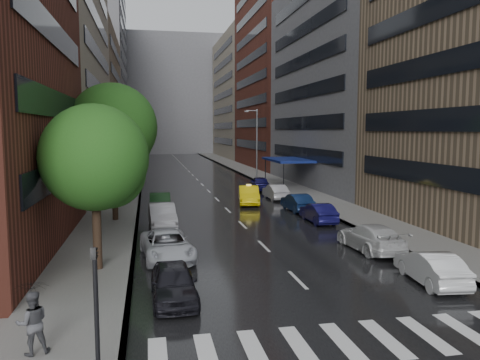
# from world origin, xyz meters

# --- Properties ---
(ground) EXTENTS (220.00, 220.00, 0.00)m
(ground) POSITION_xyz_m (0.00, 0.00, 0.00)
(ground) COLOR gray
(ground) RESTS_ON ground
(road) EXTENTS (14.00, 140.00, 0.01)m
(road) POSITION_xyz_m (0.00, 50.00, 0.01)
(road) COLOR black
(road) RESTS_ON ground
(sidewalk_left) EXTENTS (4.00, 140.00, 0.15)m
(sidewalk_left) POSITION_xyz_m (-9.00, 50.00, 0.07)
(sidewalk_left) COLOR gray
(sidewalk_left) RESTS_ON ground
(sidewalk_right) EXTENTS (4.00, 140.00, 0.15)m
(sidewalk_right) POSITION_xyz_m (9.00, 50.00, 0.07)
(sidewalk_right) COLOR gray
(sidewalk_right) RESTS_ON ground
(crosswalk) EXTENTS (13.15, 2.80, 0.01)m
(crosswalk) POSITION_xyz_m (0.20, -2.00, 0.01)
(crosswalk) COLOR silver
(crosswalk) RESTS_ON ground
(buildings_left) EXTENTS (8.00, 108.00, 38.00)m
(buildings_left) POSITION_xyz_m (-15.00, 58.79, 15.99)
(buildings_left) COLOR maroon
(buildings_left) RESTS_ON ground
(buildings_right) EXTENTS (8.05, 109.10, 36.00)m
(buildings_right) POSITION_xyz_m (15.00, 56.70, 15.03)
(buildings_right) COLOR #937A5B
(buildings_right) RESTS_ON ground
(building_far) EXTENTS (40.00, 14.00, 32.00)m
(building_far) POSITION_xyz_m (0.00, 118.00, 16.00)
(building_far) COLOR slate
(building_far) RESTS_ON ground
(tree_near) EXTENTS (4.80, 4.80, 7.65)m
(tree_near) POSITION_xyz_m (-8.60, 6.93, 5.23)
(tree_near) COLOR #382619
(tree_near) RESTS_ON ground
(tree_mid) EXTENTS (6.09, 6.09, 9.71)m
(tree_mid) POSITION_xyz_m (-8.60, 18.91, 6.65)
(tree_mid) COLOR #382619
(tree_mid) RESTS_ON ground
(tree_far) EXTENTS (5.24, 5.24, 8.34)m
(tree_far) POSITION_xyz_m (-8.60, 30.06, 5.71)
(tree_far) COLOR #382619
(tree_far) RESTS_ON ground
(taxi) EXTENTS (2.45, 5.04, 1.59)m
(taxi) POSITION_xyz_m (2.32, 24.71, 0.80)
(taxi) COLOR #DBBE0B
(taxi) RESTS_ON ground
(parked_cars_left) EXTENTS (2.84, 23.96, 1.58)m
(parked_cars_left) POSITION_xyz_m (-5.40, 12.26, 0.74)
(parked_cars_left) COLOR black
(parked_cars_left) RESTS_ON ground
(parked_cars_right) EXTENTS (2.21, 35.47, 1.54)m
(parked_cars_right) POSITION_xyz_m (5.40, 17.93, 0.72)
(parked_cars_right) COLOR silver
(parked_cars_right) RESTS_ON ground
(ped_black_umbrella) EXTENTS (1.05, 0.98, 2.09)m
(ped_black_umbrella) POSITION_xyz_m (-9.55, -1.25, 1.38)
(ped_black_umbrella) COLOR #4A4A4E
(ped_black_umbrella) RESTS_ON sidewalk_left
(traffic_light) EXTENTS (0.18, 0.15, 3.45)m
(traffic_light) POSITION_xyz_m (-7.60, -3.09, 2.23)
(traffic_light) COLOR black
(traffic_light) RESTS_ON sidewalk_left
(street_lamp_left) EXTENTS (1.74, 0.22, 9.00)m
(street_lamp_left) POSITION_xyz_m (-7.72, 30.00, 4.89)
(street_lamp_left) COLOR gray
(street_lamp_left) RESTS_ON sidewalk_left
(street_lamp_right) EXTENTS (1.74, 0.22, 9.00)m
(street_lamp_right) POSITION_xyz_m (7.72, 45.00, 4.89)
(street_lamp_right) COLOR gray
(street_lamp_right) RESTS_ON sidewalk_right
(awning) EXTENTS (4.00, 8.00, 3.12)m
(awning) POSITION_xyz_m (8.98, 35.00, 3.13)
(awning) COLOR navy
(awning) RESTS_ON sidewalk_right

